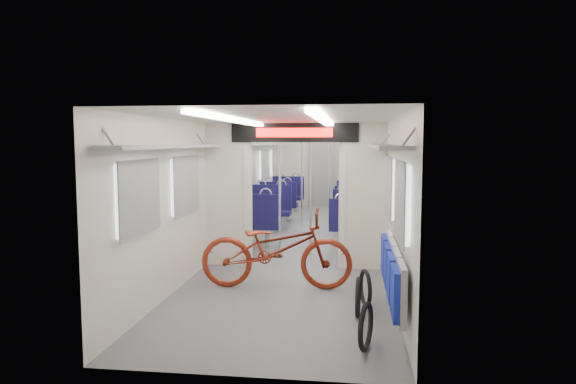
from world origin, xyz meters
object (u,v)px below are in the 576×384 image
object	(u,v)px
bike_hoop_b	(358,299)
stanchion_near_left	(280,192)
seat_bay_near_right	(353,215)
seat_bay_far_left	(283,196)
stanchion_far_right	(329,180)
bike_hoop_c	(365,290)
stanchion_far_left	(302,179)
seat_bay_far_right	(353,200)
bike_hoop_a	(366,329)
seat_bay_near_left	(263,211)
flip_bench	(392,271)
stanchion_near_right	(311,193)
bicycle	(276,249)

from	to	relation	value
bike_hoop_b	stanchion_near_left	xyz separation A→B (m)	(-1.31, 2.91, 0.94)
bike_hoop_b	seat_bay_near_right	xyz separation A→B (m)	(-0.05, 4.61, 0.32)
seat_bay_far_left	stanchion_far_right	size ratio (longest dim) A/B	0.94
bike_hoop_c	stanchion_far_right	world-z (taller)	stanchion_far_right
stanchion_far_left	seat_bay_far_right	bearing A→B (deg)	47.27
bike_hoop_a	bike_hoop_c	xyz separation A→B (m)	(0.03, 1.36, -0.01)
seat_bay_far_left	stanchion_far_left	world-z (taller)	stanchion_far_left
seat_bay_far_left	stanchion_far_right	world-z (taller)	stanchion_far_right
bike_hoop_a	bike_hoop_b	bearing A→B (deg)	93.83
bike_hoop_b	stanchion_far_right	bearing A→B (deg)	95.72
bike_hoop_a	stanchion_near_left	distance (m)	4.21
seat_bay_near_left	stanchion_far_left	bearing A→B (deg)	65.30
flip_bench	stanchion_near_right	distance (m)	3.15
bike_hoop_b	stanchion_near_right	xyz separation A→B (m)	(-0.77, 2.76, 0.94)
bike_hoop_c	stanchion_near_left	distance (m)	3.03
bicycle	bike_hoop_a	size ratio (longest dim) A/B	4.31
seat_bay_near_right	stanchion_near_left	xyz separation A→B (m)	(-1.26, -1.70, 0.62)
stanchion_far_left	stanchion_far_right	size ratio (longest dim) A/B	1.00
flip_bench	bike_hoop_a	xyz separation A→B (m)	(-0.30, -0.83, -0.36)
flip_bench	stanchion_near_left	world-z (taller)	stanchion_near_left
seat_bay_far_left	seat_bay_far_right	distance (m)	1.92
bike_hoop_a	bike_hoop_b	world-z (taller)	bike_hoop_a
seat_bay_near_left	flip_bench	bearing A→B (deg)	-64.85
seat_bay_far_left	seat_bay_far_right	bearing A→B (deg)	-13.46
stanchion_far_left	stanchion_near_right	bearing A→B (deg)	-81.95
bike_hoop_c	seat_bay_near_left	xyz separation A→B (m)	(-2.02, 4.35, 0.36)
seat_bay_near_left	bicycle	bearing A→B (deg)	-77.46
bike_hoop_a	bike_hoop_c	distance (m)	1.36
bike_hoop_a	bike_hoop_b	xyz separation A→B (m)	(-0.06, 0.96, -0.01)
stanchion_near_left	stanchion_near_right	size ratio (longest dim) A/B	1.00
bike_hoop_b	seat_bay_far_left	bearing A→B (deg)	103.59
bike_hoop_b	stanchion_far_left	xyz separation A→B (m)	(-1.25, 6.20, 0.94)
seat_bay_far_right	stanchion_far_right	world-z (taller)	stanchion_far_right
bike_hoop_b	bike_hoop_c	bearing A→B (deg)	76.85
bicycle	seat_bay_far_left	distance (m)	6.94
bike_hoop_a	stanchion_near_right	distance (m)	3.92
flip_bench	bike_hoop_b	distance (m)	0.54
seat_bay_far_right	stanchion_near_right	bearing A→B (deg)	-98.56
stanchion_near_right	stanchion_far_right	bearing A→B (deg)	86.91
bike_hoop_a	bicycle	bearing A→B (deg)	120.03
seat_bay_far_right	stanchion_far_left	size ratio (longest dim) A/B	0.84
bicycle	seat_bay_far_right	xyz separation A→B (m)	(1.05, 6.45, -0.02)
seat_bay_near_left	seat_bay_far_right	distance (m)	3.33
stanchion_far_left	bike_hoop_c	bearing A→B (deg)	-76.94
bike_hoop_c	bicycle	bearing A→B (deg)	151.06
seat_bay_near_left	stanchion_near_left	world-z (taller)	stanchion_near_left
bike_hoop_b	seat_bay_near_left	xyz separation A→B (m)	(-1.92, 4.75, 0.35)
bicycle	stanchion_far_right	size ratio (longest dim) A/B	0.90
bike_hoop_c	stanchion_near_right	bearing A→B (deg)	110.00
flip_bench	seat_bay_far_left	size ratio (longest dim) A/B	0.99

